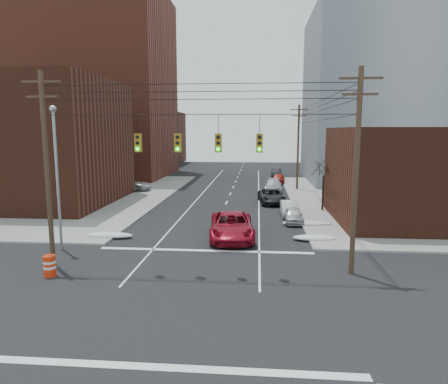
% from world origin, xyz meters
% --- Properties ---
extents(ground, '(160.00, 160.00, 0.00)m').
position_xyz_m(ground, '(0.00, 0.00, 0.00)').
color(ground, black).
rests_on(ground, ground).
extents(sidewalk_nw, '(40.00, 40.00, 0.15)m').
position_xyz_m(sidewalk_nw, '(-27.00, 27.00, 0.07)').
color(sidewalk_nw, gray).
rests_on(sidewalk_nw, ground).
extents(building_brick_tall, '(24.00, 20.00, 30.00)m').
position_xyz_m(building_brick_tall, '(-24.00, 48.00, 15.00)').
color(building_brick_tall, brown).
rests_on(building_brick_tall, ground).
extents(building_brick_near, '(20.00, 16.00, 13.00)m').
position_xyz_m(building_brick_near, '(-22.00, 22.00, 6.50)').
color(building_brick_near, '#4D2317').
rests_on(building_brick_near, ground).
extents(building_brick_far, '(22.00, 18.00, 12.00)m').
position_xyz_m(building_brick_far, '(-26.00, 74.00, 6.00)').
color(building_brick_far, '#4D2317').
rests_on(building_brick_far, ground).
extents(building_office, '(22.00, 20.00, 25.00)m').
position_xyz_m(building_office, '(22.00, 44.00, 12.50)').
color(building_office, gray).
rests_on(building_office, ground).
extents(building_glass, '(20.00, 18.00, 22.00)m').
position_xyz_m(building_glass, '(24.00, 70.00, 11.00)').
color(building_glass, gray).
rests_on(building_glass, ground).
extents(building_storefront, '(16.00, 12.00, 8.00)m').
position_xyz_m(building_storefront, '(18.00, 16.00, 4.00)').
color(building_storefront, '#4D2317').
rests_on(building_storefront, ground).
extents(utility_pole_left, '(2.20, 0.28, 11.00)m').
position_xyz_m(utility_pole_left, '(-8.50, 3.00, 5.78)').
color(utility_pole_left, '#473323').
rests_on(utility_pole_left, ground).
extents(utility_pole_right, '(2.20, 0.28, 11.00)m').
position_xyz_m(utility_pole_right, '(8.50, 3.00, 5.78)').
color(utility_pole_right, '#473323').
rests_on(utility_pole_right, ground).
extents(utility_pole_far, '(2.20, 0.28, 11.00)m').
position_xyz_m(utility_pole_far, '(8.50, 34.00, 5.78)').
color(utility_pole_far, '#473323').
rests_on(utility_pole_far, ground).
extents(traffic_signals, '(17.00, 0.42, 2.02)m').
position_xyz_m(traffic_signals, '(0.10, 2.97, 7.17)').
color(traffic_signals, black).
rests_on(traffic_signals, ground).
extents(street_light, '(0.44, 0.44, 9.32)m').
position_xyz_m(street_light, '(-9.50, 6.00, 5.54)').
color(street_light, gray).
rests_on(street_light, ground).
extents(bare_tree, '(2.09, 2.20, 4.93)m').
position_xyz_m(bare_tree, '(9.59, 20.00, 2.32)').
color(bare_tree, black).
rests_on(bare_tree, ground).
extents(snow_nw, '(3.50, 1.08, 0.42)m').
position_xyz_m(snow_nw, '(-7.40, 9.00, 0.21)').
color(snow_nw, silver).
rests_on(snow_nw, ground).
extents(snow_ne, '(3.00, 1.08, 0.42)m').
position_xyz_m(snow_ne, '(7.40, 9.50, 0.21)').
color(snow_ne, silver).
rests_on(snow_ne, ground).
extents(snow_east_far, '(4.00, 1.08, 0.42)m').
position_xyz_m(snow_east_far, '(7.40, 14.00, 0.21)').
color(snow_east_far, silver).
rests_on(snow_east_far, ground).
extents(red_pickup, '(3.63, 6.91, 1.85)m').
position_xyz_m(red_pickup, '(1.50, 9.65, 0.93)').
color(red_pickup, maroon).
rests_on(red_pickup, ground).
extents(parked_car_a, '(1.54, 3.82, 1.30)m').
position_xyz_m(parked_car_a, '(6.40, 15.05, 0.65)').
color(parked_car_a, silver).
rests_on(parked_car_a, ground).
extents(parked_car_b, '(1.47, 4.08, 1.34)m').
position_xyz_m(parked_car_b, '(6.24, 17.91, 0.67)').
color(parked_car_b, silver).
rests_on(parked_car_b, ground).
extents(parked_car_c, '(3.09, 5.75, 1.53)m').
position_xyz_m(parked_car_c, '(4.86, 24.09, 0.77)').
color(parked_car_c, black).
rests_on(parked_car_c, ground).
extents(parked_car_d, '(2.40, 5.43, 1.55)m').
position_xyz_m(parked_car_d, '(5.36, 32.44, 0.78)').
color(parked_car_d, '#AEAEB3').
rests_on(parked_car_d, ground).
extents(parked_car_e, '(2.13, 4.48, 1.48)m').
position_xyz_m(parked_car_e, '(6.40, 40.20, 0.74)').
color(parked_car_e, maroon).
rests_on(parked_car_e, ground).
extents(parked_car_f, '(1.69, 4.71, 1.55)m').
position_xyz_m(parked_car_f, '(6.40, 47.90, 0.77)').
color(parked_car_f, black).
rests_on(parked_car_f, ground).
extents(lot_car_a, '(4.51, 2.01, 1.44)m').
position_xyz_m(lot_car_a, '(-14.97, 21.03, 0.87)').
color(lot_car_a, silver).
rests_on(lot_car_a, sidewalk_nw).
extents(lot_car_b, '(5.28, 2.44, 1.47)m').
position_xyz_m(lot_car_b, '(-12.84, 30.77, 0.88)').
color(lot_car_b, '#B1B1B6').
rests_on(lot_car_b, sidewalk_nw).
extents(lot_car_c, '(5.09, 2.60, 1.41)m').
position_xyz_m(lot_car_c, '(-18.15, 23.06, 0.86)').
color(lot_car_c, black).
rests_on(lot_car_c, sidewalk_nw).
extents(lot_car_d, '(4.73, 3.05, 1.50)m').
position_xyz_m(lot_car_d, '(-17.72, 28.12, 0.90)').
color(lot_car_d, silver).
rests_on(lot_car_d, sidewalk_nw).
extents(construction_barrel, '(0.66, 0.66, 1.14)m').
position_xyz_m(construction_barrel, '(-7.74, 1.23, 0.59)').
color(construction_barrel, red).
rests_on(construction_barrel, ground).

